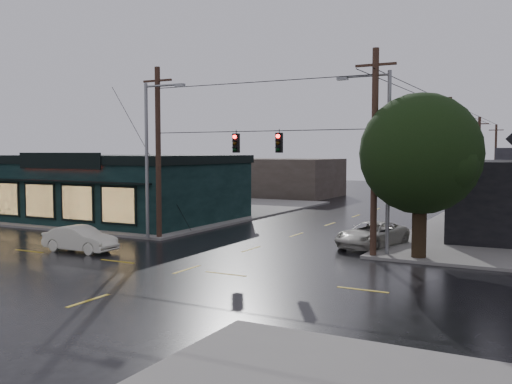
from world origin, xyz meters
The scene contains 15 objects.
ground_plane centered at (0.00, 0.00, 0.00)m, with size 160.00×160.00×0.00m, color black.
sidewalk_nw centered at (-20.00, 20.00, 0.07)m, with size 28.00×28.00×0.15m, color gray.
pizza_shop centered at (-15.00, 12.94, 2.56)m, with size 16.30×12.34×4.90m.
corner_tree centered at (8.59, 7.00, 5.08)m, with size 5.77×5.77×7.85m.
utility_pole_nw centered at (-6.50, 6.50, 0.00)m, with size 2.00×0.32×10.15m, color black, non-canonical shape.
utility_pole_ne centered at (6.50, 6.50, 0.00)m, with size 2.00×0.32×10.15m, color black, non-canonical shape.
utility_pole_far_a centered at (6.50, 28.00, 0.00)m, with size 2.00×0.32×9.65m, color black, non-canonical shape.
utility_pole_far_b centered at (6.50, 48.00, 0.00)m, with size 2.00×0.32×9.15m, color black, non-canonical shape.
utility_pole_far_c centered at (6.50, 68.00, 0.00)m, with size 2.00×0.32×9.15m, color black, non-canonical shape.
span_signal_assembly centered at (0.10, 6.50, 5.70)m, with size 13.00×0.48×1.23m.
streetlight_nw centered at (-6.80, 5.80, 0.00)m, with size 5.40×0.30×9.15m, color gray, non-canonical shape.
streetlight_ne centered at (7.00, 7.20, 0.00)m, with size 5.40×0.30×9.15m, color gray, non-canonical shape.
bg_building_west centered at (-14.00, 40.00, 2.20)m, with size 12.00×10.00×4.40m, color #3B332B.
sedan_cream centered at (-7.51, 1.14, 0.67)m, with size 1.42×4.08×1.34m, color silver.
suv_silver centered at (5.53, 9.62, 0.69)m, with size 2.30×4.98×1.38m, color #B5B3A7.
Camera 1 is at (14.31, -20.57, 5.17)m, focal length 40.00 mm.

